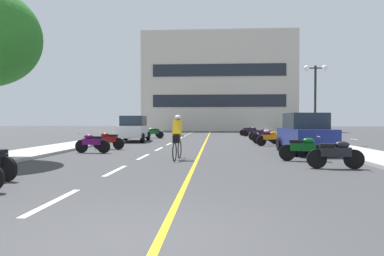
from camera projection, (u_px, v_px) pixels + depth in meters
The scene contains 33 objects.
ground_plane at pixel (202, 141), 25.24m from camera, with size 140.00×140.00×0.00m, color #38383A.
curb_left at pixel (115, 138), 28.71m from camera, with size 2.40×72.00×0.12m, color #A8A8A3.
curb_right at pixel (295, 139), 27.76m from camera, with size 2.40×72.00×0.12m, color #A8A8A3.
lane_dash_0 at pixel (54, 202), 6.42m from camera, with size 0.14×2.20×0.01m, color silver.
lane_dash_1 at pixel (116, 171), 10.41m from camera, with size 0.14×2.20×0.01m, color silver.
lane_dash_2 at pixel (143, 157), 14.40m from camera, with size 0.14×2.20×0.01m, color silver.
lane_dash_3 at pixel (159, 149), 18.39m from camera, with size 0.14×2.20×0.01m, color silver.
lane_dash_4 at pixel (169, 144), 22.38m from camera, with size 0.14×2.20×0.01m, color silver.
lane_dash_5 at pixel (176, 140), 26.37m from camera, with size 0.14×2.20×0.01m, color silver.
lane_dash_6 at pixel (181, 138), 30.36m from camera, with size 0.14×2.20×0.01m, color silver.
lane_dash_7 at pixel (185, 136), 34.35m from camera, with size 0.14×2.20×0.01m, color silver.
lane_dash_8 at pixel (188, 134), 38.34m from camera, with size 0.14×2.20×0.01m, color silver.
lane_dash_9 at pixel (191, 133), 42.33m from camera, with size 0.14×2.20×0.01m, color silver.
lane_dash_10 at pixel (193, 132), 46.32m from camera, with size 0.14×2.20×0.01m, color silver.
lane_dash_11 at pixel (195, 131), 50.32m from camera, with size 0.14×2.20×0.01m, color silver.
centre_line_yellow at pixel (207, 139), 28.22m from camera, with size 0.12×66.00×0.01m, color gold.
office_building at pixel (219, 83), 52.47m from camera, with size 21.96×7.18×14.18m.
street_lamp_mid at pixel (315, 85), 22.12m from camera, with size 1.46×0.36×4.84m.
parked_car_near at pixel (305, 133), 16.00m from camera, with size 2.01×4.24×1.82m.
parked_car_mid at pixel (134, 129), 25.06m from camera, with size 2.10×4.28×1.82m.
motorcycle_2 at pixel (336, 153), 10.81m from camera, with size 1.70×0.60×0.92m.
motorcycle_3 at pixel (303, 148), 12.85m from camera, with size 1.70×0.60×0.92m.
motorcycle_4 at pixel (92, 143), 16.09m from camera, with size 1.70×0.60×0.92m.
motorcycle_5 at pixel (108, 140), 18.19m from camera, with size 1.70×0.60×0.92m.
motorcycle_6 at pixel (270, 138), 20.66m from camera, with size 1.68×0.67×0.92m.
motorcycle_7 at pixel (266, 136), 22.45m from camera, with size 1.70×0.60×0.92m.
motorcycle_8 at pixel (264, 135), 24.70m from camera, with size 1.70×0.60×0.92m.
motorcycle_9 at pixel (260, 134), 26.61m from camera, with size 1.70×0.60×0.92m.
motorcycle_10 at pixel (153, 133), 29.32m from camera, with size 1.70×0.60×0.92m.
motorcycle_11 at pixel (152, 132), 30.92m from camera, with size 1.70×0.60×0.92m.
motorcycle_12 at pixel (252, 131), 33.09m from camera, with size 1.70×0.60×0.92m.
motorcycle_13 at pixel (248, 131), 34.71m from camera, with size 1.68×0.65×0.92m.
cyclist_rider at pixel (177, 136), 13.39m from camera, with size 0.42×1.77×1.71m.
Camera 1 is at (0.94, -4.21, 1.48)m, focal length 33.03 mm.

